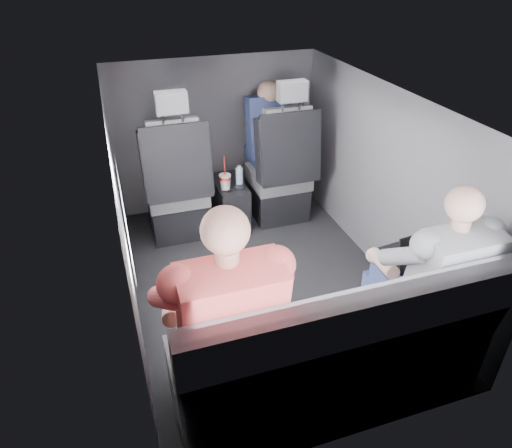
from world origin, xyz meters
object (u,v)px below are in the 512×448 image
object	(u,v)px
soda_cup	(225,181)
laptop_white	(211,301)
laptop_black	(411,253)
front_seat_right	(281,177)
front_seat_left	(177,192)
passenger_rear_right	(429,278)
rear_bench	(330,359)
passenger_front_right	(268,130)
water_bottle	(239,176)
center_console	(230,203)
passenger_rear_left	(224,319)

from	to	relation	value
soda_cup	laptop_white	size ratio (longest dim) A/B	0.64
laptop_black	front_seat_right	bearing A→B (deg)	96.34
front_seat_left	passenger_rear_right	distance (m)	2.10
front_seat_right	laptop_black	size ratio (longest dim) A/B	3.77
front_seat_right	rear_bench	world-z (taller)	front_seat_right
front_seat_right	passenger_front_right	bearing A→B (deg)	96.68
rear_bench	laptop_white	distance (m)	0.69
water_bottle	front_seat_left	bearing A→B (deg)	178.25
soda_cup	passenger_front_right	bearing A→B (deg)	34.43
front_seat_right	passenger_rear_right	bearing A→B (deg)	-85.60
center_console	water_bottle	distance (m)	0.29
soda_cup	front_seat_left	bearing A→B (deg)	169.14
center_console	passenger_front_right	size ratio (longest dim) A/B	0.66
passenger_rear_right	laptop_black	bearing A→B (deg)	80.08
front_seat_left	laptop_white	size ratio (longest dim) A/B	2.76
front_seat_left	passenger_rear_right	size ratio (longest dim) A/B	1.05
laptop_white	center_console	bearing A→B (deg)	71.92
rear_bench	front_seat_right	bearing A→B (deg)	76.69
laptop_white	laptop_black	xyz separation A→B (m)	(1.18, 0.05, -0.00)
passenger_front_right	front_seat_right	bearing A→B (deg)	-83.32
laptop_black	front_seat_left	bearing A→B (deg)	124.09
rear_bench	water_bottle	size ratio (longest dim) A/B	9.58
laptop_white	passenger_rear_right	size ratio (longest dim) A/B	0.38
front_seat_left	laptop_black	size ratio (longest dim) A/B	3.77
front_seat_left	laptop_black	bearing A→B (deg)	-55.91
front_seat_left	passenger_rear_left	world-z (taller)	passenger_rear_left
center_console	laptop_black	size ratio (longest dim) A/B	1.43
front_seat_left	passenger_front_right	bearing A→B (deg)	16.52
front_seat_left	rear_bench	distance (m)	1.96
soda_cup	laptop_black	world-z (taller)	laptop_black
laptop_black	passenger_front_right	xyz separation A→B (m)	(-0.21, 1.85, 0.11)
center_console	soda_cup	bearing A→B (deg)	-119.49
laptop_white	passenger_front_right	world-z (taller)	passenger_front_right
center_console	passenger_front_right	xyz separation A→B (m)	(0.42, 0.22, 0.54)
front_seat_right	laptop_black	distance (m)	1.62
passenger_front_right	front_seat_left	bearing A→B (deg)	-163.48
soda_cup	passenger_rear_right	distance (m)	1.86
center_console	passenger_front_right	distance (m)	0.72
front_seat_left	passenger_rear_left	size ratio (longest dim) A/B	0.98
water_bottle	laptop_white	distance (m)	1.75
front_seat_right	laptop_black	world-z (taller)	front_seat_right
rear_bench	soda_cup	world-z (taller)	rear_bench
front_seat_right	laptop_black	xyz separation A→B (m)	(0.18, -1.59, 0.23)
center_console	passenger_rear_right	distance (m)	1.98
front_seat_right	soda_cup	size ratio (longest dim) A/B	4.32
front_seat_right	center_console	world-z (taller)	front_seat_right
water_bottle	passenger_front_right	bearing A→B (deg)	38.30
rear_bench	soda_cup	xyz separation A→B (m)	(-0.06, 1.83, 0.17)
laptop_black	rear_bench	bearing A→B (deg)	-153.63
center_console	laptop_white	distance (m)	1.82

